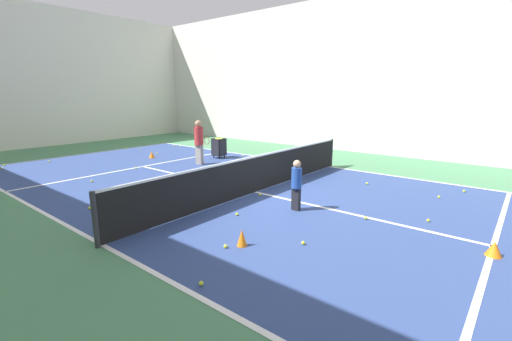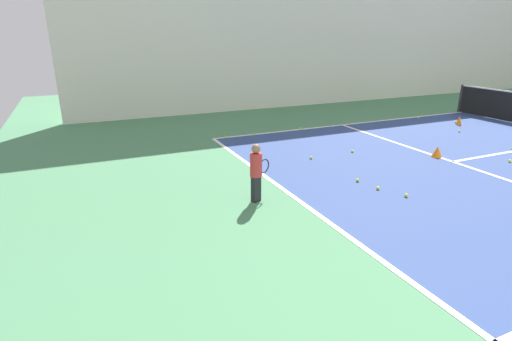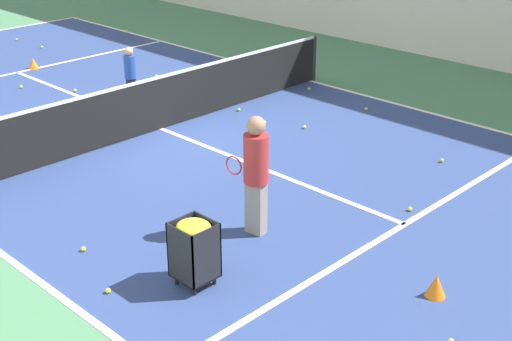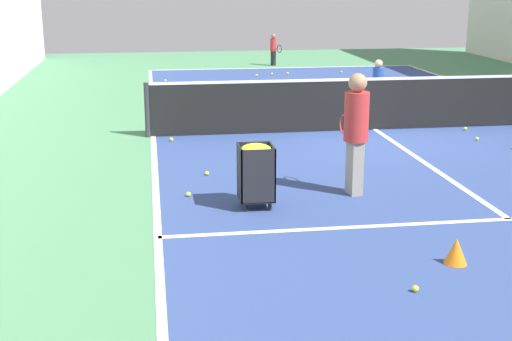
% 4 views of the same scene
% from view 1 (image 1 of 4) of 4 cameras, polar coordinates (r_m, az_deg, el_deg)
% --- Properties ---
extents(ground_plane, '(32.43, 32.43, 0.00)m').
position_cam_1_polar(ground_plane, '(9.80, 0.00, -3.66)').
color(ground_plane, '#477F56').
extents(court_playing_area, '(9.04, 20.54, 0.00)m').
position_cam_1_polar(court_playing_area, '(9.80, 0.00, -3.65)').
color(court_playing_area, navy).
rests_on(court_playing_area, ground).
extents(line_baseline_far, '(9.04, 0.10, 0.00)m').
position_cam_1_polar(line_baseline_far, '(17.98, -26.39, 2.53)').
color(line_baseline_far, white).
rests_on(line_baseline_far, ground).
extents(line_sideline_left, '(0.10, 20.54, 0.00)m').
position_cam_1_polar(line_sideline_left, '(7.10, -24.11, -11.30)').
color(line_sideline_left, white).
rests_on(line_sideline_left, ground).
extents(line_sideline_right, '(0.10, 20.54, 0.00)m').
position_cam_1_polar(line_sideline_right, '(13.51, 12.15, 0.63)').
color(line_sideline_right, white).
rests_on(line_sideline_right, ground).
extents(line_service_near, '(9.04, 0.10, 0.00)m').
position_cam_1_polar(line_service_near, '(7.82, 34.82, -10.32)').
color(line_service_near, white).
rests_on(line_service_near, ground).
extents(line_service_far, '(9.04, 0.10, 0.00)m').
position_cam_1_polar(line_service_far, '(13.96, -18.34, 0.65)').
color(line_service_far, white).
rests_on(line_service_far, ground).
extents(line_centre_service, '(0.10, 11.30, 0.00)m').
position_cam_1_polar(line_centre_service, '(9.80, 0.00, -3.63)').
color(line_centre_service, white).
rests_on(line_centre_service, ground).
extents(hall_enclosure_right, '(0.15, 28.73, 7.23)m').
position_cam_1_polar(hall_enclosure_right, '(16.94, 19.15, 14.90)').
color(hall_enclosure_right, silver).
rests_on(hall_enclosure_right, ground).
extents(hall_enclosure_far, '(16.93, 0.15, 7.23)m').
position_cam_1_polar(hall_enclosure_far, '(21.51, -32.02, 13.09)').
color(hall_enclosure_far, silver).
rests_on(hall_enclosure_far, ground).
extents(tennis_net, '(9.34, 0.10, 1.07)m').
position_cam_1_polar(tennis_net, '(9.66, 0.00, -0.51)').
color(tennis_net, '#2D2D33').
rests_on(tennis_net, ground).
extents(coach_at_net, '(0.39, 0.68, 1.75)m').
position_cam_1_polar(coach_at_net, '(13.69, -9.49, 5.14)').
color(coach_at_net, gray).
rests_on(coach_at_net, ground).
extents(child_midcourt, '(0.25, 0.25, 1.23)m').
position_cam_1_polar(child_midcourt, '(8.20, 6.77, -1.88)').
color(child_midcourt, black).
rests_on(child_midcourt, ground).
extents(ball_cart, '(0.47, 0.49, 0.89)m').
position_cam_1_polar(ball_cart, '(15.05, -6.21, 4.38)').
color(ball_cart, black).
rests_on(ball_cart, ground).
extents(training_cone_0, '(0.25, 0.25, 0.29)m').
position_cam_1_polar(training_cone_0, '(15.70, -16.98, 2.55)').
color(training_cone_0, orange).
rests_on(training_cone_0, ground).
extents(training_cone_1, '(0.27, 0.27, 0.27)m').
position_cam_1_polar(training_cone_1, '(7.33, 34.90, -10.64)').
color(training_cone_1, orange).
rests_on(training_cone_1, ground).
extents(training_cone_2, '(0.19, 0.19, 0.32)m').
position_cam_1_polar(training_cone_2, '(6.43, -2.36, -11.12)').
color(training_cone_2, orange).
rests_on(training_cone_2, ground).
extents(tennis_ball_1, '(0.07, 0.07, 0.07)m').
position_cam_1_polar(tennis_ball_1, '(18.75, -12.56, 4.02)').
color(tennis_ball_1, yellow).
rests_on(tennis_ball_1, ground).
extents(tennis_ball_2, '(0.07, 0.07, 0.07)m').
position_cam_1_polar(tennis_ball_2, '(7.98, -3.19, -7.27)').
color(tennis_ball_2, yellow).
rests_on(tennis_ball_2, ground).
extents(tennis_ball_3, '(0.07, 0.07, 0.07)m').
position_cam_1_polar(tennis_ball_3, '(13.41, 9.83, 0.78)').
color(tennis_ball_3, yellow).
rests_on(tennis_ball_3, ground).
extents(tennis_ball_5, '(0.07, 0.07, 0.07)m').
position_cam_1_polar(tennis_ball_5, '(8.12, 17.81, -7.53)').
color(tennis_ball_5, yellow).
rests_on(tennis_ball_5, ground).
extents(tennis_ball_7, '(0.07, 0.07, 0.07)m').
position_cam_1_polar(tennis_ball_7, '(6.58, 7.88, -11.86)').
color(tennis_ball_7, yellow).
rests_on(tennis_ball_7, ground).
extents(tennis_ball_8, '(0.07, 0.07, 0.07)m').
position_cam_1_polar(tennis_ball_8, '(18.74, -20.77, 3.50)').
color(tennis_ball_8, yellow).
rests_on(tennis_ball_8, ground).
extents(tennis_ball_9, '(0.07, 0.07, 0.07)m').
position_cam_1_polar(tennis_ball_9, '(8.77, -9.21, -5.57)').
color(tennis_ball_9, yellow).
rests_on(tennis_ball_9, ground).
extents(tennis_ball_10, '(0.07, 0.07, 0.07)m').
position_cam_1_polar(tennis_ball_10, '(12.12, -25.68, -1.58)').
color(tennis_ball_10, yellow).
rests_on(tennis_ball_10, ground).
extents(tennis_ball_11, '(0.07, 0.07, 0.07)m').
position_cam_1_polar(tennis_ball_11, '(9.45, 0.66, -4.06)').
color(tennis_ball_11, yellow).
rests_on(tennis_ball_11, ground).
extents(tennis_ball_13, '(0.07, 0.07, 0.07)m').
position_cam_1_polar(tennis_ball_13, '(16.62, -16.20, 2.74)').
color(tennis_ball_13, yellow).
rests_on(tennis_ball_13, ground).
extents(tennis_ball_14, '(0.07, 0.07, 0.07)m').
position_cam_1_polar(tennis_ball_14, '(18.81, -13.48, 4.00)').
color(tennis_ball_14, yellow).
rests_on(tennis_ball_14, ground).
extents(tennis_ball_17, '(0.07, 0.07, 0.07)m').
position_cam_1_polar(tennis_ball_17, '(9.93, -16.43, -3.75)').
color(tennis_ball_17, yellow).
rests_on(tennis_ball_17, ground).
extents(tennis_ball_18, '(0.07, 0.07, 0.07)m').
position_cam_1_polar(tennis_ball_18, '(18.25, -18.77, 3.42)').
color(tennis_ball_18, yellow).
rests_on(tennis_ball_18, ground).
extents(tennis_ball_19, '(0.07, 0.07, 0.07)m').
position_cam_1_polar(tennis_ball_19, '(9.31, -26.02, -5.65)').
color(tennis_ball_19, yellow).
rests_on(tennis_ball_19, ground).
extents(tennis_ball_20, '(0.07, 0.07, 0.07)m').
position_cam_1_polar(tennis_ball_20, '(11.47, 31.36, -2.95)').
color(tennis_ball_20, yellow).
rests_on(tennis_ball_20, ground).
extents(tennis_ball_21, '(0.07, 0.07, 0.07)m').
position_cam_1_polar(tennis_ball_21, '(15.94, -36.64, 0.31)').
color(tennis_ball_21, yellow).
rests_on(tennis_ball_21, ground).
extents(tennis_ball_23, '(0.07, 0.07, 0.07)m').
position_cam_1_polar(tennis_ball_23, '(5.35, -9.12, -18.08)').
color(tennis_ball_23, yellow).
rests_on(tennis_ball_23, ground).
extents(tennis_ball_24, '(0.07, 0.07, 0.07)m').
position_cam_1_polar(tennis_ball_24, '(7.69, -21.85, -8.98)').
color(tennis_ball_24, yellow).
rests_on(tennis_ball_24, ground).
extents(tennis_ball_25, '(0.07, 0.07, 0.07)m').
position_cam_1_polar(tennis_ball_25, '(9.55, -12.12, -4.17)').
color(tennis_ball_25, yellow).
rests_on(tennis_ball_25, ground).
extents(tennis_ball_26, '(0.07, 0.07, 0.07)m').
position_cam_1_polar(tennis_ball_26, '(6.41, -5.11, -12.47)').
color(tennis_ball_26, yellow).
rests_on(tennis_ball_26, ground).
extents(tennis_ball_27, '(0.07, 0.07, 0.07)m').
position_cam_1_polar(tennis_ball_27, '(8.49, 26.78, -7.43)').
color(tennis_ball_27, yellow).
rests_on(tennis_ball_27, ground).
extents(tennis_ball_28, '(0.07, 0.07, 0.07)m').
position_cam_1_polar(tennis_ball_28, '(11.18, 18.04, -2.05)').
color(tennis_ball_28, yellow).
rests_on(tennis_ball_28, ground).
extents(tennis_ball_29, '(0.07, 0.07, 0.07)m').
position_cam_1_polar(tennis_ball_29, '(13.58, -19.38, 0.39)').
color(tennis_ball_29, yellow).
rests_on(tennis_ball_29, ground).
extents(tennis_ball_30, '(0.07, 0.07, 0.07)m').
position_cam_1_polar(tennis_ball_30, '(16.59, -36.40, 0.73)').
color(tennis_ball_30, yellow).
rests_on(tennis_ball_30, ground).
extents(tennis_ball_31, '(0.07, 0.07, 0.07)m').
position_cam_1_polar(tennis_ball_31, '(15.36, -2.20, 2.46)').
color(tennis_ball_31, yellow).
rests_on(tennis_ball_31, ground).
extents(tennis_ball_36, '(0.07, 0.07, 0.07)m').
position_cam_1_polar(tennis_ball_36, '(10.50, 28.20, -3.89)').
color(tennis_ball_36, yellow).
rests_on(tennis_ball_36, ground).
extents(tennis_ball_37, '(0.07, 0.07, 0.07)m').
position_cam_1_polar(tennis_ball_37, '(14.41, 0.12, 1.79)').
color(tennis_ball_37, yellow).
rests_on(tennis_ball_37, ground).
extents(tennis_ball_39, '(0.07, 0.07, 0.07)m').
position_cam_1_polar(tennis_ball_39, '(16.49, -31.23, 1.32)').
color(tennis_ball_39, yellow).
rests_on(tennis_ball_39, ground).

